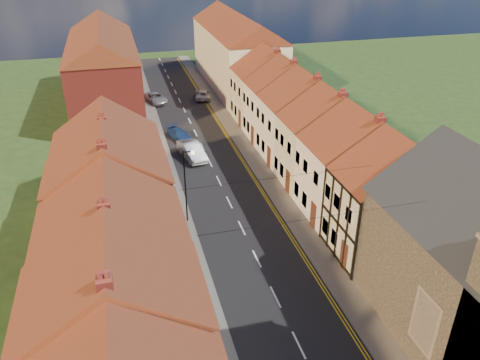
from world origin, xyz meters
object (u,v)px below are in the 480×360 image
(car_mid, at_px, (192,151))
(car_distant, at_px, (156,98))
(car_far, at_px, (179,135))
(car_distant_b, at_px, (203,94))
(pedestrian_left, at_px, (196,306))
(lamppost, at_px, (186,182))

(car_mid, distance_m, car_distant, 18.50)
(car_distant, bearing_deg, car_far, -99.54)
(car_far, bearing_deg, car_distant_b, 49.55)
(car_mid, xyz_separation_m, car_far, (-0.52, 5.10, -0.23))
(car_distant, height_order, pedestrian_left, pedestrian_left)
(car_distant_b, bearing_deg, pedestrian_left, 88.17)
(pedestrian_left, distance_m, car_distant_b, 41.42)
(car_distant_b, bearing_deg, car_distant, 9.74)
(car_distant, bearing_deg, car_mid, -99.35)
(car_far, relative_size, car_distant_b, 0.90)
(pedestrian_left, xyz_separation_m, car_distant_b, (8.30, 40.58, -0.40))
(car_mid, bearing_deg, car_distant_b, 65.38)
(lamppost, bearing_deg, pedestrian_left, -96.94)
(car_mid, xyz_separation_m, car_distant_b, (4.70, 18.42, -0.19))
(lamppost, xyz_separation_m, car_distant, (0.61, 30.00, -2.91))
(car_mid, relative_size, car_distant, 1.06)
(lamppost, distance_m, car_distant, 30.15)
(car_mid, distance_m, pedestrian_left, 22.45)
(car_far, bearing_deg, pedestrian_left, -115.54)
(car_far, relative_size, pedestrian_left, 2.20)
(car_distant_b, bearing_deg, car_mid, 85.42)
(lamppost, distance_m, car_far, 17.03)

